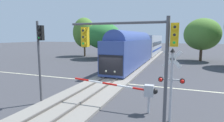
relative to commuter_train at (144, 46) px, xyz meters
The scene contains 11 objects.
ground_plane 19.63m from the commuter_train, 90.01° to the right, with size 220.00×220.00×0.00m, color #3D3D42.
road_centre_stripe 19.63m from the commuter_train, 90.01° to the right, with size 44.00×0.20×0.01m.
railway_track 19.61m from the commuter_train, 90.01° to the right, with size 4.40×80.00×0.32m.
commuter_train is the anchor object (origin of this frame).
crossing_gate_near 26.13m from the commuter_train, 79.90° to the right, with size 5.74×0.40×1.86m.
crossing_signal_mast 27.24m from the commuter_train, 76.21° to the right, with size 1.36×0.44×4.12m.
traffic_signal_median 26.77m from the commuter_train, 94.51° to the right, with size 0.53×0.38×5.76m.
traffic_signal_near_right 28.79m from the commuter_train, 80.08° to the right, with size 5.17×0.38×5.60m.
oak_behind_train 8.67m from the commuter_train, behind, with size 7.37×7.37×7.55m.
pine_left_background 14.82m from the commuter_train, behind, with size 5.29×5.29×9.04m.
oak_far_right 11.04m from the commuter_train, ahead, with size 6.56×6.56×8.07m.
Camera 1 is at (6.83, -17.07, 4.75)m, focal length 29.07 mm.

